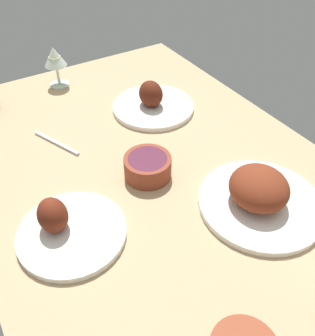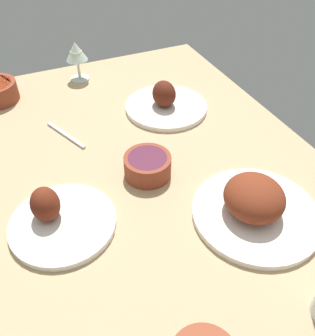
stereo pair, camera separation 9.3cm
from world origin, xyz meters
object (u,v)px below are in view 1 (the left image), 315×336
Objects in this scene: plate_near_viewer at (260,195)px; plate_center_main at (66,228)px; fork_loose at (56,143)px; bowl_onions at (148,166)px; plate_far_side at (152,103)px; wine_glass at (55,59)px.

plate_near_viewer is 44.47cm from plate_center_main.
plate_center_main is 1.38× the size of fork_loose.
plate_near_viewer reaches higher than fork_loose.
plate_near_viewer is at bearing -143.73° from bowl_onions.
plate_far_side is at bearing 69.19° from fork_loose.
plate_center_main is (-33.66, 42.14, -0.11)cm from plate_far_side.
plate_center_main is 25.91cm from bowl_onions.
wine_glass reaches higher than plate_near_viewer.
wine_glass is (80.11, 19.69, 6.35)cm from plate_near_viewer.
plate_center_main is (15.57, 41.63, -1.39)cm from plate_near_viewer.
fork_loose is (24.96, 15.81, -2.66)cm from bowl_onions.
plate_far_side is at bearing -51.38° from plate_center_main.
bowl_onions is at bearing -177.09° from wine_glass.
plate_near_viewer is 2.41× the size of bowl_onions.
wine_glass is (57.23, 2.91, 6.87)cm from bowl_onions.
plate_near_viewer reaches higher than plate_center_main.
bowl_onions is at bearing 36.27° from plate_near_viewer.
wine_glass reaches higher than fork_loose.
plate_center_main is at bearing -38.88° from fork_loose.
plate_near_viewer reaches higher than bowl_onions.
wine_glass is 0.80× the size of fork_loose.
plate_near_viewer is 82.74cm from wine_glass.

